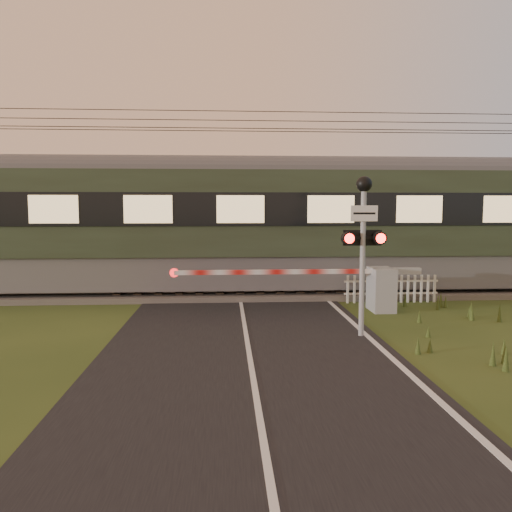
{
  "coord_description": "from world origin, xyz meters",
  "views": [
    {
      "loc": [
        -0.46,
        -10.32,
        2.93
      ],
      "look_at": [
        0.37,
        3.2,
        1.61
      ],
      "focal_mm": 35.0,
      "sensor_mm": 36.0,
      "label": 1
    }
  ],
  "objects": [
    {
      "name": "boom_gate",
      "position": [
        3.66,
        3.43,
        0.69
      ],
      "size": [
        7.07,
        0.95,
        1.26
      ],
      "color": "gray",
      "rests_on": "ground"
    },
    {
      "name": "overhead_wires",
      "position": [
        0.0,
        6.5,
        5.72
      ],
      "size": [
        120.0,
        0.62,
        0.62
      ],
      "color": "black",
      "rests_on": "ground"
    },
    {
      "name": "crossing_signal",
      "position": [
        2.62,
        0.67,
        2.49
      ],
      "size": [
        0.92,
        0.37,
        3.63
      ],
      "color": "gray",
      "rests_on": "ground"
    },
    {
      "name": "road",
      "position": [
        0.02,
        -0.23,
        0.01
      ],
      "size": [
        6.0,
        140.0,
        0.03
      ],
      "color": "black",
      "rests_on": "ground"
    },
    {
      "name": "ground",
      "position": [
        0.0,
        0.0,
        0.0
      ],
      "size": [
        160.0,
        160.0,
        0.0
      ],
      "primitive_type": "plane",
      "color": "#2B3F18",
      "rests_on": "ground"
    },
    {
      "name": "picket_fence",
      "position": [
        4.65,
        4.6,
        0.43
      ],
      "size": [
        2.94,
        0.07,
        0.86
      ],
      "color": "silver",
      "rests_on": "ground"
    },
    {
      "name": "track_bed",
      "position": [
        0.0,
        6.5,
        0.07
      ],
      "size": [
        140.0,
        3.4,
        0.39
      ],
      "color": "#47423D",
      "rests_on": "ground"
    }
  ]
}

